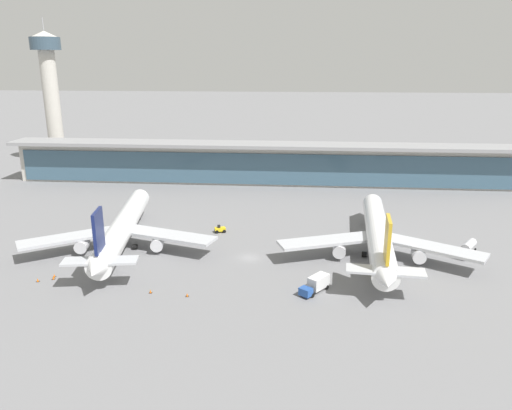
{
  "coord_description": "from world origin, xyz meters",
  "views": [
    {
      "loc": [
        10.53,
        -104.55,
        44.03
      ],
      "look_at": [
        0.0,
        18.27,
        7.33
      ],
      "focal_mm": 34.45,
      "sensor_mm": 36.0,
      "label": 1
    }
  ],
  "objects_px": {
    "service_truck_near_nose_blue": "(316,284)",
    "airliner_centre_stand": "(378,235)",
    "service_truck_by_tail_yellow": "(379,271)",
    "control_tower": "(50,87)",
    "safety_cone_bravo": "(187,295)",
    "airliner_left_stand": "(122,228)",
    "service_truck_mid_apron_white": "(467,248)",
    "safety_cone_alpha": "(54,276)",
    "safety_cone_delta": "(150,291)",
    "safety_cone_charlie": "(53,278)",
    "service_truck_under_wing_yellow": "(220,229)",
    "safety_cone_echo": "(38,280)"
  },
  "relations": [
    {
      "from": "service_truck_near_nose_blue",
      "to": "safety_cone_delta",
      "type": "relative_size",
      "value": 10.25
    },
    {
      "from": "airliner_centre_stand",
      "to": "safety_cone_charlie",
      "type": "distance_m",
      "value": 71.87
    },
    {
      "from": "control_tower",
      "to": "safety_cone_alpha",
      "type": "xyz_separation_m",
      "value": [
        52.37,
        -109.84,
        -32.53
      ]
    },
    {
      "from": "service_truck_near_nose_blue",
      "to": "service_truck_mid_apron_white",
      "type": "relative_size",
      "value": 0.86
    },
    {
      "from": "airliner_left_stand",
      "to": "safety_cone_alpha",
      "type": "xyz_separation_m",
      "value": [
        -8.8,
        -17.82,
        -4.7
      ]
    },
    {
      "from": "safety_cone_delta",
      "to": "service_truck_by_tail_yellow",
      "type": "bearing_deg",
      "value": 15.35
    },
    {
      "from": "safety_cone_charlie",
      "to": "safety_cone_alpha",
      "type": "bearing_deg",
      "value": 107.84
    },
    {
      "from": "service_truck_mid_apron_white",
      "to": "airliner_centre_stand",
      "type": "bearing_deg",
      "value": -173.71
    },
    {
      "from": "service_truck_under_wing_yellow",
      "to": "safety_cone_delta",
      "type": "height_order",
      "value": "service_truck_under_wing_yellow"
    },
    {
      "from": "safety_cone_charlie",
      "to": "safety_cone_bravo",
      "type": "bearing_deg",
      "value": -9.99
    },
    {
      "from": "service_truck_mid_apron_white",
      "to": "control_tower",
      "type": "xyz_separation_m",
      "value": [
        -142.97,
        89.52,
        31.14
      ]
    },
    {
      "from": "airliner_left_stand",
      "to": "safety_cone_delta",
      "type": "distance_m",
      "value": 27.35
    },
    {
      "from": "safety_cone_alpha",
      "to": "airliner_left_stand",
      "type": "bearing_deg",
      "value": 63.73
    },
    {
      "from": "service_truck_near_nose_blue",
      "to": "safety_cone_charlie",
      "type": "xyz_separation_m",
      "value": [
        -54.34,
        0.98,
        -1.37
      ]
    },
    {
      "from": "control_tower",
      "to": "safety_cone_charlie",
      "type": "relative_size",
      "value": 85.69
    },
    {
      "from": "safety_cone_bravo",
      "to": "safety_cone_echo",
      "type": "xyz_separation_m",
      "value": [
        -32.16,
        3.85,
        0.0
      ]
    },
    {
      "from": "service_truck_by_tail_yellow",
      "to": "safety_cone_echo",
      "type": "relative_size",
      "value": 4.76
    },
    {
      "from": "service_truck_near_nose_blue",
      "to": "safety_cone_charlie",
      "type": "height_order",
      "value": "service_truck_near_nose_blue"
    },
    {
      "from": "airliner_centre_stand",
      "to": "safety_cone_echo",
      "type": "distance_m",
      "value": 74.81
    },
    {
      "from": "airliner_left_stand",
      "to": "service_truck_near_nose_blue",
      "type": "relative_size",
      "value": 8.32
    },
    {
      "from": "service_truck_near_nose_blue",
      "to": "control_tower",
      "type": "xyz_separation_m",
      "value": [
        -107.06,
        111.91,
        31.16
      ]
    },
    {
      "from": "service_truck_mid_apron_white",
      "to": "airliner_left_stand",
      "type": "bearing_deg",
      "value": -178.25
    },
    {
      "from": "safety_cone_alpha",
      "to": "airliner_centre_stand",
      "type": "bearing_deg",
      "value": 14.52
    },
    {
      "from": "service_truck_near_nose_blue",
      "to": "service_truck_mid_apron_white",
      "type": "xyz_separation_m",
      "value": [
        35.91,
        22.39,
        0.02
      ]
    },
    {
      "from": "airliner_centre_stand",
      "to": "safety_cone_alpha",
      "type": "bearing_deg",
      "value": -165.48
    },
    {
      "from": "safety_cone_charlie",
      "to": "service_truck_under_wing_yellow",
      "type": "bearing_deg",
      "value": 46.34
    },
    {
      "from": "control_tower",
      "to": "safety_cone_bravo",
      "type": "xyz_separation_m",
      "value": [
        82.21,
        -116.13,
        -32.53
      ]
    },
    {
      "from": "control_tower",
      "to": "service_truck_under_wing_yellow",
      "type": "bearing_deg",
      "value": -43.76
    },
    {
      "from": "service_truck_under_wing_yellow",
      "to": "service_truck_mid_apron_white",
      "type": "relative_size",
      "value": 0.39
    },
    {
      "from": "safety_cone_alpha",
      "to": "safety_cone_delta",
      "type": "relative_size",
      "value": 1.0
    },
    {
      "from": "airliner_left_stand",
      "to": "service_truck_mid_apron_white",
      "type": "distance_m",
      "value": 81.91
    },
    {
      "from": "service_truck_under_wing_yellow",
      "to": "safety_cone_charlie",
      "type": "height_order",
      "value": "service_truck_under_wing_yellow"
    },
    {
      "from": "airliner_centre_stand",
      "to": "safety_cone_alpha",
      "type": "xyz_separation_m",
      "value": [
        -69.48,
        -18.0,
        -4.7
      ]
    },
    {
      "from": "airliner_left_stand",
      "to": "safety_cone_echo",
      "type": "height_order",
      "value": "airliner_left_stand"
    },
    {
      "from": "service_truck_by_tail_yellow",
      "to": "safety_cone_delta",
      "type": "relative_size",
      "value": 4.76
    },
    {
      "from": "service_truck_by_tail_yellow",
      "to": "safety_cone_alpha",
      "type": "relative_size",
      "value": 4.76
    },
    {
      "from": "airliner_centre_stand",
      "to": "safety_cone_echo",
      "type": "height_order",
      "value": "airliner_centre_stand"
    },
    {
      "from": "service_truck_near_nose_blue",
      "to": "airliner_centre_stand",
      "type": "bearing_deg",
      "value": 53.6
    },
    {
      "from": "service_truck_by_tail_yellow",
      "to": "safety_cone_delta",
      "type": "xyz_separation_m",
      "value": [
        -46.0,
        -12.63,
        -0.56
      ]
    },
    {
      "from": "safety_cone_alpha",
      "to": "safety_cone_delta",
      "type": "distance_m",
      "value": 23.01
    },
    {
      "from": "airliner_centre_stand",
      "to": "service_truck_near_nose_blue",
      "type": "distance_m",
      "value": 25.15
    },
    {
      "from": "safety_cone_bravo",
      "to": "safety_cone_delta",
      "type": "height_order",
      "value": "same"
    },
    {
      "from": "service_truck_under_wing_yellow",
      "to": "safety_cone_charlie",
      "type": "distance_m",
      "value": 43.66
    },
    {
      "from": "airliner_left_stand",
      "to": "service_truck_under_wing_yellow",
      "type": "xyz_separation_m",
      "value": [
        21.69,
        12.68,
        -4.14
      ]
    },
    {
      "from": "safety_cone_alpha",
      "to": "safety_cone_echo",
      "type": "distance_m",
      "value": 3.37
    },
    {
      "from": "service_truck_by_tail_yellow",
      "to": "control_tower",
      "type": "xyz_separation_m",
      "value": [
        -120.72,
        102.68,
        31.98
      ]
    },
    {
      "from": "safety_cone_alpha",
      "to": "service_truck_under_wing_yellow",
      "type": "bearing_deg",
      "value": 45.0
    },
    {
      "from": "service_truck_by_tail_yellow",
      "to": "safety_cone_charlie",
      "type": "bearing_deg",
      "value": -173.08
    },
    {
      "from": "safety_cone_alpha",
      "to": "safety_cone_bravo",
      "type": "relative_size",
      "value": 1.0
    },
    {
      "from": "airliner_left_stand",
      "to": "safety_cone_delta",
      "type": "bearing_deg",
      "value": -59.81
    }
  ]
}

